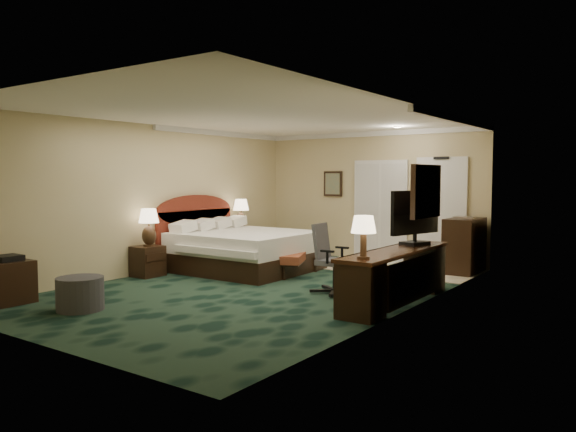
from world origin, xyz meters
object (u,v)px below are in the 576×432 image
Objects in this scene: tv at (415,218)px; ottoman at (80,294)px; nightstand_near at (148,261)px; desk_chair at (335,259)px; side_table at (9,282)px; lamp_far at (241,214)px; minibar at (464,246)px; lamp_near at (149,227)px; bed_bench at (293,264)px; desk at (396,276)px; nightstand_far at (243,244)px; bed at (246,251)px.

ottoman is at bearing -117.39° from tv.
desk_chair reaches higher than nightstand_near.
nightstand_near is at bearing 91.57° from side_table.
lamp_far reaches higher than ottoman.
tv reaches higher than minibar.
tv is at bearing 15.54° from lamp_near.
bed_bench is 3.15m from minibar.
lamp_near is (0.03, 0.01, 0.60)m from nightstand_near.
minibar is (4.39, 1.08, -0.47)m from lamp_far.
side_table is at bearing -140.87° from desk_chair.
side_table reaches higher than nightstand_near.
lamp_near reaches higher than minibar.
desk is (3.23, 2.77, 0.16)m from ottoman.
desk is 3.00m from minibar.
side_table is 5.85m from tv.
ottoman is at bearing -125.60° from bed_bench.
nightstand_near reaches higher than ottoman.
nightstand_near is at bearing -141.28° from minibar.
bed_bench is 3.88m from ottoman.
desk_chair is 1.05× the size of minibar.
ottoman is 0.24× the size of desk.
nightstand_far is 0.55× the size of bed_bench.
tv is 2.41m from minibar.
desk is (4.42, -1.98, 0.04)m from nightstand_far.
lamp_far reaches higher than lamp_near.
minibar is (4.42, 3.56, -0.37)m from lamp_near.
ottoman is at bearing -119.11° from minibar.
nightstand_near is at bearing -148.77° from tv.
lamp_far reaches higher than side_table.
minibar reaches higher than bed.
side_table reaches higher than bed_bench.
nightstand_far is 0.64× the size of tv.
minibar is at bearing 13.06° from nightstand_far.
ottoman is (-0.78, -3.80, 0.02)m from bed_bench.
minibar is at bearing 105.72° from tv.
ottoman is 4.81m from tv.
ottoman is at bearing -131.93° from desk_chair.
minibar reaches higher than ottoman.
bed_bench is 2.02× the size of side_table.
lamp_far is 4.84m from desk.
desk is 1.03m from tv.
tv is at bearing -89.92° from minibar.
lamp_far is at bearing 90.11° from side_table.
lamp_near is 2.61m from ottoman.
nightstand_near is 2.58m from bed_bench.
nightstand_far reaches higher than side_table.
desk_chair is at bearing -57.98° from bed_bench.
bed_bench is at bearing 38.59° from lamp_near.
side_table is (0.01, -5.02, -0.68)m from lamp_far.
desk is at bearing -8.02° from desk_chair.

